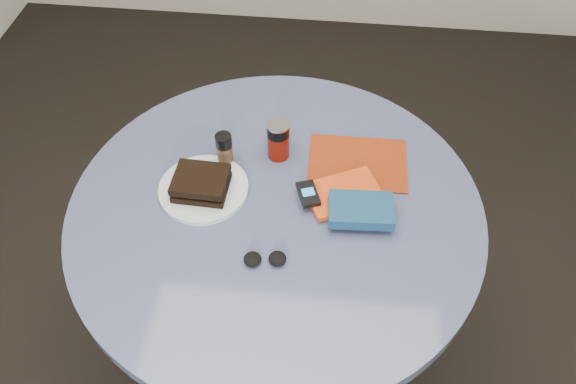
# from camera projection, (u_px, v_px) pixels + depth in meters

# --- Properties ---
(ground) EXTENTS (4.00, 4.00, 0.00)m
(ground) POSITION_uv_depth(u_px,v_px,m) (279.00, 344.00, 1.92)
(ground) COLOR black
(ground) RESTS_ON ground
(table) EXTENTS (1.00, 1.00, 0.75)m
(table) POSITION_uv_depth(u_px,v_px,m) (277.00, 244.00, 1.48)
(table) COLOR black
(table) RESTS_ON ground
(plate) EXTENTS (0.24, 0.24, 0.01)m
(plate) POSITION_uv_depth(u_px,v_px,m) (204.00, 189.00, 1.37)
(plate) COLOR silver
(plate) RESTS_ON table
(sandwich) EXTENTS (0.13, 0.11, 0.05)m
(sandwich) POSITION_uv_depth(u_px,v_px,m) (201.00, 183.00, 1.35)
(sandwich) COLOR black
(sandwich) RESTS_ON plate
(soda_can) EXTENTS (0.08, 0.08, 0.11)m
(soda_can) POSITION_uv_depth(u_px,v_px,m) (278.00, 140.00, 1.42)
(soda_can) COLOR maroon
(soda_can) RESTS_ON table
(pepper_grinder) EXTENTS (0.04, 0.04, 0.09)m
(pepper_grinder) POSITION_uv_depth(u_px,v_px,m) (225.00, 149.00, 1.41)
(pepper_grinder) COLOR #4E3421
(pepper_grinder) RESTS_ON table
(magazine) EXTENTS (0.25, 0.19, 0.00)m
(magazine) POSITION_uv_depth(u_px,v_px,m) (357.00, 163.00, 1.44)
(magazine) COLOR maroon
(magazine) RESTS_ON table
(red_book) EXTENTS (0.21, 0.18, 0.01)m
(red_book) POSITION_uv_depth(u_px,v_px,m) (343.00, 193.00, 1.36)
(red_book) COLOR #D74011
(red_book) RESTS_ON magazine
(novel) EXTENTS (0.16, 0.11, 0.03)m
(novel) POSITION_uv_depth(u_px,v_px,m) (361.00, 210.00, 1.30)
(novel) COLOR navy
(novel) RESTS_ON red_book
(mp3_player) EXTENTS (0.07, 0.09, 0.01)m
(mp3_player) POSITION_uv_depth(u_px,v_px,m) (308.00, 194.00, 1.34)
(mp3_player) COLOR black
(mp3_player) RESTS_ON red_book
(headphones) EXTENTS (0.10, 0.05, 0.02)m
(headphones) POSITION_uv_depth(u_px,v_px,m) (265.00, 259.00, 1.24)
(headphones) COLOR black
(headphones) RESTS_ON table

